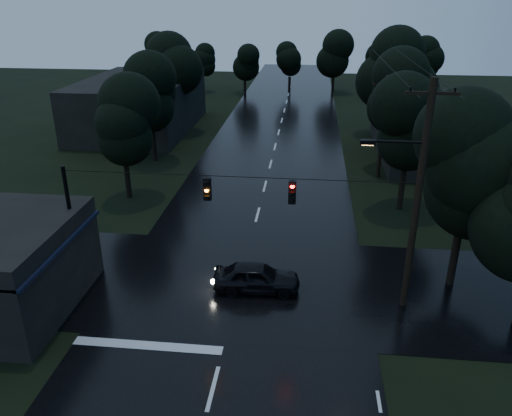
# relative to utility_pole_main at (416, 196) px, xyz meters

# --- Properties ---
(main_road) EXTENTS (12.00, 120.00, 0.02)m
(main_road) POSITION_rel_utility_pole_main_xyz_m (-7.41, 19.00, -5.26)
(main_road) COLOR black
(main_road) RESTS_ON ground
(cross_street) EXTENTS (60.00, 9.00, 0.02)m
(cross_street) POSITION_rel_utility_pole_main_xyz_m (-7.41, 1.00, -5.26)
(cross_street) COLOR black
(cross_street) RESTS_ON ground
(building_far_right) EXTENTS (10.00, 14.00, 4.40)m
(building_far_right) POSITION_rel_utility_pole_main_xyz_m (6.59, 23.00, -3.06)
(building_far_right) COLOR black
(building_far_right) RESTS_ON ground
(building_far_left) EXTENTS (10.00, 16.00, 5.00)m
(building_far_left) POSITION_rel_utility_pole_main_xyz_m (-21.41, 29.00, -2.76)
(building_far_left) COLOR black
(building_far_left) RESTS_ON ground
(utility_pole_main) EXTENTS (3.50, 0.30, 10.00)m
(utility_pole_main) POSITION_rel_utility_pole_main_xyz_m (0.00, 0.00, 0.00)
(utility_pole_main) COLOR black
(utility_pole_main) RESTS_ON ground
(utility_pole_far) EXTENTS (2.00, 0.30, 7.50)m
(utility_pole_far) POSITION_rel_utility_pole_main_xyz_m (0.89, 17.00, -1.38)
(utility_pole_far) COLOR black
(utility_pole_far) RESTS_ON ground
(anchor_pole_left) EXTENTS (0.18, 0.18, 6.00)m
(anchor_pole_left) POSITION_rel_utility_pole_main_xyz_m (-14.91, 0.00, -2.26)
(anchor_pole_left) COLOR black
(anchor_pole_left) RESTS_ON ground
(span_signals) EXTENTS (15.00, 0.37, 1.12)m
(span_signals) POSITION_rel_utility_pole_main_xyz_m (-6.85, -0.01, -0.01)
(span_signals) COLOR black
(span_signals) RESTS_ON ground
(tree_corner_near) EXTENTS (4.48, 4.48, 9.44)m
(tree_corner_near) POSITION_rel_utility_pole_main_xyz_m (2.59, 2.00, 0.74)
(tree_corner_near) COLOR black
(tree_corner_near) RESTS_ON ground
(tree_left_a) EXTENTS (3.92, 3.92, 8.26)m
(tree_left_a) POSITION_rel_utility_pole_main_xyz_m (-16.41, 11.00, -0.02)
(tree_left_a) COLOR black
(tree_left_a) RESTS_ON ground
(tree_left_b) EXTENTS (4.20, 4.20, 8.85)m
(tree_left_b) POSITION_rel_utility_pole_main_xyz_m (-17.01, 19.00, 0.36)
(tree_left_b) COLOR black
(tree_left_b) RESTS_ON ground
(tree_left_c) EXTENTS (4.48, 4.48, 9.44)m
(tree_left_c) POSITION_rel_utility_pole_main_xyz_m (-17.61, 29.00, 0.74)
(tree_left_c) COLOR black
(tree_left_c) RESTS_ON ground
(tree_right_a) EXTENTS (4.20, 4.20, 8.85)m
(tree_right_a) POSITION_rel_utility_pole_main_xyz_m (1.59, 11.00, 0.36)
(tree_right_a) COLOR black
(tree_right_a) RESTS_ON ground
(tree_right_b) EXTENTS (4.48, 4.48, 9.44)m
(tree_right_b) POSITION_rel_utility_pole_main_xyz_m (2.19, 19.00, 0.74)
(tree_right_b) COLOR black
(tree_right_b) RESTS_ON ground
(tree_right_c) EXTENTS (4.76, 4.76, 10.03)m
(tree_right_c) POSITION_rel_utility_pole_main_xyz_m (2.79, 29.00, 1.11)
(tree_right_c) COLOR black
(tree_right_c) RESTS_ON ground
(car) EXTENTS (4.07, 1.77, 1.37)m
(car) POSITION_rel_utility_pole_main_xyz_m (-6.55, 0.50, -4.58)
(car) COLOR black
(car) RESTS_ON ground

